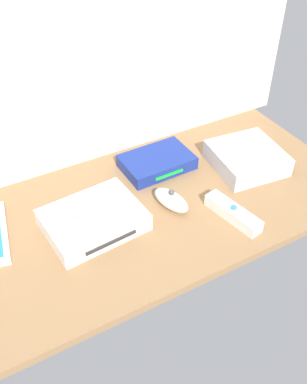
# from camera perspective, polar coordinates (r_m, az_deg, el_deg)

# --- Properties ---
(ground_plane) EXTENTS (1.00, 0.48, 0.02)m
(ground_plane) POSITION_cam_1_polar(r_m,az_deg,el_deg) (1.04, 0.00, -2.09)
(ground_plane) COLOR #936D47
(ground_plane) RESTS_ON ground
(back_wall) EXTENTS (1.10, 0.01, 0.64)m
(back_wall) POSITION_cam_1_polar(r_m,az_deg,el_deg) (1.05, -6.89, 19.54)
(back_wall) COLOR silver
(back_wall) RESTS_ON ground
(game_console) EXTENTS (0.22, 0.18, 0.04)m
(game_console) POSITION_cam_1_polar(r_m,az_deg,el_deg) (0.97, -7.95, -3.61)
(game_console) COLOR white
(game_console) RESTS_ON ground_plane
(mini_computer) EXTENTS (0.19, 0.19, 0.05)m
(mini_computer) POSITION_cam_1_polar(r_m,az_deg,el_deg) (1.16, 12.17, 4.43)
(mini_computer) COLOR silver
(mini_computer) RESTS_ON ground_plane
(network_router) EXTENTS (0.18, 0.13, 0.03)m
(network_router) POSITION_cam_1_polar(r_m,az_deg,el_deg) (1.14, 0.46, 3.97)
(network_router) COLOR navy
(network_router) RESTS_ON ground_plane
(remote_wand) EXTENTS (0.06, 0.15, 0.03)m
(remote_wand) POSITION_cam_1_polar(r_m,az_deg,el_deg) (1.01, 10.42, -2.74)
(remote_wand) COLOR white
(remote_wand) RESTS_ON ground_plane
(remote_nunchuk) EXTENTS (0.07, 0.11, 0.05)m
(remote_nunchuk) POSITION_cam_1_polar(r_m,az_deg,el_deg) (1.01, 2.34, -1.07)
(remote_nunchuk) COLOR white
(remote_nunchuk) RESTS_ON ground_plane
(remote_classic_pad) EXTENTS (0.16, 0.11, 0.02)m
(remote_classic_pad) POSITION_cam_1_polar(r_m,az_deg,el_deg) (0.95, -8.41, -2.62)
(remote_classic_pad) COLOR white
(remote_classic_pad) RESTS_ON game_console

